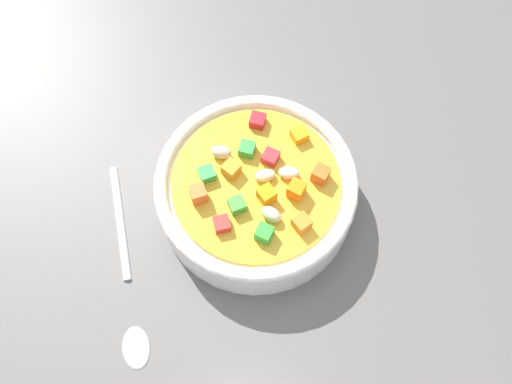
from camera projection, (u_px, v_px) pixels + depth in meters
The scene contains 3 objects.
ground_plane at pixel (256, 206), 60.55cm from camera, with size 140.00×140.00×2.00cm, color #565451.
soup_bowl_main at pixel (256, 191), 57.19cm from camera, with size 18.40×18.40×6.00cm.
spoon at pixel (128, 284), 55.89cm from camera, with size 18.95×8.29×0.84cm.
Camera 1 is at (20.01, -12.52, 54.78)cm, focal length 43.63 mm.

